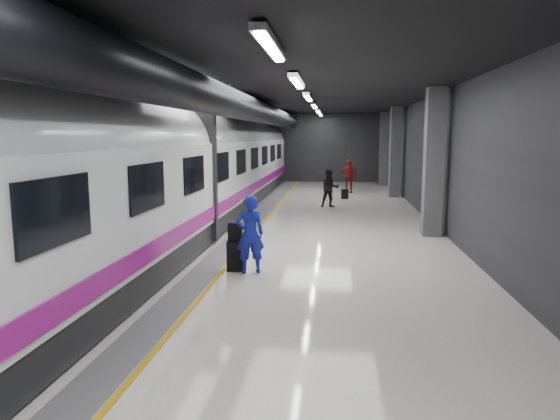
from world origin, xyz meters
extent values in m
plane|color=silver|center=(0.00, 0.00, 0.00)|extent=(40.00, 40.00, 0.00)
cube|color=black|center=(0.00, 0.00, 4.50)|extent=(10.00, 40.00, 0.02)
cube|color=#28282B|center=(0.00, 20.00, 2.25)|extent=(10.00, 0.02, 4.50)
cube|color=#28282B|center=(-5.00, 0.00, 2.25)|extent=(0.02, 40.00, 4.50)
cube|color=#28282B|center=(5.00, 0.00, 2.25)|extent=(0.02, 40.00, 4.50)
cube|color=slate|center=(-1.35, 0.00, 0.01)|extent=(0.65, 39.80, 0.01)
cube|color=gold|center=(-0.95, 0.00, 0.01)|extent=(0.10, 39.80, 0.01)
cylinder|color=black|center=(-1.30, 0.00, 3.95)|extent=(0.80, 38.00, 0.80)
cube|color=silver|center=(0.60, -6.00, 4.40)|extent=(0.22, 2.60, 0.10)
cube|color=silver|center=(0.60, -1.00, 4.40)|extent=(0.22, 2.60, 0.10)
cube|color=silver|center=(0.60, 4.00, 4.40)|extent=(0.22, 2.60, 0.10)
cube|color=silver|center=(0.60, 9.00, 4.40)|extent=(0.22, 2.60, 0.10)
cube|color=silver|center=(0.60, 14.00, 4.40)|extent=(0.22, 2.60, 0.10)
cube|color=silver|center=(0.60, 18.00, 4.40)|extent=(0.22, 2.60, 0.10)
cube|color=#515154|center=(4.55, 2.00, 2.25)|extent=(0.55, 0.55, 4.50)
cube|color=#515154|center=(4.55, 12.00, 2.25)|extent=(0.55, 0.55, 4.50)
cube|color=#515154|center=(4.55, 18.00, 2.25)|extent=(0.55, 0.55, 4.50)
cube|color=black|center=(-3.25, 0.00, 0.35)|extent=(2.80, 38.00, 0.60)
cube|color=white|center=(-3.25, 0.00, 1.75)|extent=(2.90, 38.00, 2.20)
cylinder|color=white|center=(-3.25, 0.00, 2.70)|extent=(2.80, 38.00, 2.80)
cube|color=#970D7F|center=(-1.78, 0.00, 0.95)|extent=(0.04, 38.00, 0.35)
cube|color=black|center=(-3.25, 0.00, 2.00)|extent=(3.05, 0.25, 3.80)
cube|color=black|center=(-1.78, -8.00, 2.15)|extent=(0.05, 1.60, 0.85)
cube|color=black|center=(-1.78, -5.00, 2.15)|extent=(0.05, 1.60, 0.85)
cube|color=black|center=(-1.78, -2.00, 2.15)|extent=(0.05, 1.60, 0.85)
cube|color=black|center=(-1.78, 1.00, 2.15)|extent=(0.05, 1.60, 0.85)
cube|color=black|center=(-1.78, 4.00, 2.15)|extent=(0.05, 1.60, 0.85)
cube|color=black|center=(-1.78, 7.00, 2.15)|extent=(0.05, 1.60, 0.85)
cube|color=black|center=(-1.78, 10.00, 2.15)|extent=(0.05, 1.60, 0.85)
cube|color=black|center=(-1.78, 13.00, 2.15)|extent=(0.05, 1.60, 0.85)
cube|color=black|center=(-1.78, 16.00, 2.15)|extent=(0.05, 1.60, 0.85)
imported|color=#172DB0|center=(-0.29, -2.85, 0.88)|extent=(0.75, 0.63, 1.77)
cube|color=black|center=(-0.63, -2.70, 0.35)|extent=(0.45, 0.30, 0.70)
cube|color=black|center=(-0.66, -2.70, 0.90)|extent=(0.32, 0.17, 0.41)
imported|color=black|center=(1.35, 7.84, 0.83)|extent=(0.93, 0.80, 1.66)
imported|color=maroon|center=(2.29, 13.53, 0.90)|extent=(1.12, 0.61, 1.81)
cube|color=black|center=(2.05, 10.85, 0.24)|extent=(0.36, 0.27, 0.48)
camera|label=1|loc=(1.59, -13.64, 3.06)|focal=32.00mm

